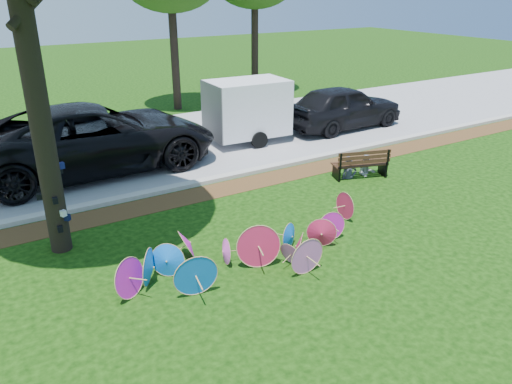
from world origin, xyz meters
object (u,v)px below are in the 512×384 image
black_van (95,138)px  cargo_trailer (248,108)px  dark_pickup (343,107)px  person_left (350,158)px  person_right (368,156)px  parasol_pile (245,250)px  park_bench (360,163)px

black_van → cargo_trailer: 5.53m
dark_pickup → person_left: (-3.57, -4.48, -0.21)m
dark_pickup → person_right: (-2.87, -4.48, -0.27)m
parasol_pile → cargo_trailer: cargo_trailer is taller
black_van → cargo_trailer: cargo_trailer is taller
parasol_pile → person_right: bearing=24.7°
park_bench → parasol_pile: bearing=-136.7°
parasol_pile → person_right: 6.50m
dark_pickup → cargo_trailer: (-4.24, 0.34, 0.41)m
dark_pickup → cargo_trailer: 4.28m
cargo_trailer → person_right: 5.06m
person_left → dark_pickup: bearing=68.0°
black_van → person_right: size_ratio=6.31×
cargo_trailer → person_left: size_ratio=2.13×
park_bench → cargo_trailer: bearing=119.6°
parasol_pile → park_bench: 6.16m
person_left → person_right: size_ratio=1.11×
black_van → person_right: 8.34m
black_van → person_right: bearing=-124.9°
parasol_pile → dark_pickup: size_ratio=1.21×
cargo_trailer → park_bench: cargo_trailer is taller
parasol_pile → person_left: size_ratio=4.70×
cargo_trailer → person_left: bearing=-78.8°
parasol_pile → person_left: person_left is taller
dark_pickup → black_van: bearing=87.2°
parasol_pile → black_van: size_ratio=0.83×
person_left → person_right: bearing=16.5°
parasol_pile → park_bench: bearing=25.6°
person_left → parasol_pile: bearing=-135.9°
parasol_pile → park_bench: parasol_pile is taller
parasol_pile → cargo_trailer: size_ratio=2.21×
park_bench → person_right: bearing=25.8°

